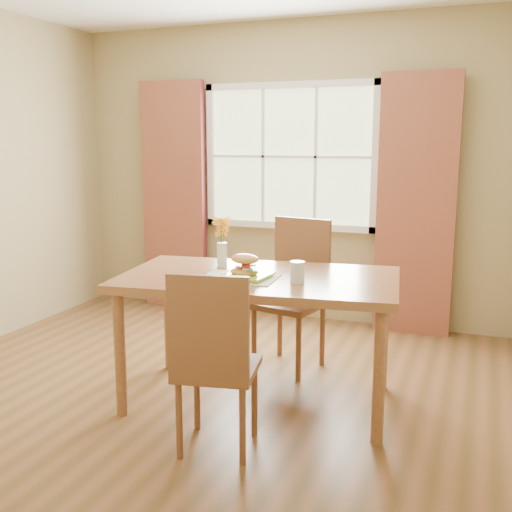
{
  "coord_description": "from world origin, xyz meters",
  "views": [
    {
      "loc": [
        1.69,
        -3.38,
        1.64
      ],
      "look_at": [
        0.41,
        -0.06,
        0.96
      ],
      "focal_mm": 42.0,
      "sensor_mm": 36.0,
      "label": 1
    }
  ],
  "objects_px": {
    "croissant_sandwich": "(245,265)",
    "water_glass": "(297,273)",
    "chair_near": "(214,356)",
    "flower_vase": "(222,236)",
    "dining_table": "(259,289)",
    "chair_far": "(295,286)"
  },
  "relations": [
    {
      "from": "chair_far",
      "to": "water_glass",
      "type": "distance_m",
      "value": 0.9
    },
    {
      "from": "flower_vase",
      "to": "croissant_sandwich",
      "type": "bearing_deg",
      "value": -44.39
    },
    {
      "from": "water_glass",
      "to": "dining_table",
      "type": "bearing_deg",
      "value": 160.46
    },
    {
      "from": "chair_near",
      "to": "chair_far",
      "type": "height_order",
      "value": "chair_far"
    },
    {
      "from": "dining_table",
      "to": "chair_far",
      "type": "xyz_separation_m",
      "value": [
        0.02,
        0.71,
        -0.14
      ]
    },
    {
      "from": "chair_near",
      "to": "croissant_sandwich",
      "type": "height_order",
      "value": "chair_near"
    },
    {
      "from": "croissant_sandwich",
      "to": "dining_table",
      "type": "bearing_deg",
      "value": 71.52
    },
    {
      "from": "water_glass",
      "to": "croissant_sandwich",
      "type": "bearing_deg",
      "value": -176.72
    },
    {
      "from": "dining_table",
      "to": "chair_near",
      "type": "height_order",
      "value": "chair_near"
    },
    {
      "from": "chair_far",
      "to": "croissant_sandwich",
      "type": "height_order",
      "value": "chair_far"
    },
    {
      "from": "chair_near",
      "to": "croissant_sandwich",
      "type": "distance_m",
      "value": 0.69
    },
    {
      "from": "croissant_sandwich",
      "to": "water_glass",
      "type": "relative_size",
      "value": 1.51
    },
    {
      "from": "dining_table",
      "to": "chair_near",
      "type": "bearing_deg",
      "value": -96.16
    },
    {
      "from": "water_glass",
      "to": "flower_vase",
      "type": "relative_size",
      "value": 0.38
    },
    {
      "from": "dining_table",
      "to": "flower_vase",
      "type": "xyz_separation_m",
      "value": [
        -0.31,
        0.14,
        0.3
      ]
    },
    {
      "from": "flower_vase",
      "to": "dining_table",
      "type": "bearing_deg",
      "value": -24.31
    },
    {
      "from": "croissant_sandwich",
      "to": "chair_near",
      "type": "bearing_deg",
      "value": -80.88
    },
    {
      "from": "croissant_sandwich",
      "to": "water_glass",
      "type": "distance_m",
      "value": 0.33
    },
    {
      "from": "dining_table",
      "to": "chair_near",
      "type": "distance_m",
      "value": 0.73
    },
    {
      "from": "water_glass",
      "to": "flower_vase",
      "type": "distance_m",
      "value": 0.65
    },
    {
      "from": "chair_near",
      "to": "croissant_sandwich",
      "type": "xyz_separation_m",
      "value": [
        -0.06,
        0.59,
        0.36
      ]
    },
    {
      "from": "chair_far",
      "to": "flower_vase",
      "type": "bearing_deg",
      "value": -107.94
    }
  ]
}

